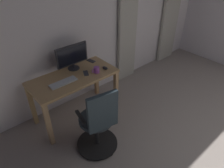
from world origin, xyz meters
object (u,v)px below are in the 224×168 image
computer_monitor (72,56)px  office_chair (98,124)px  cell_phone_face_up (86,73)px  cell_phone_by_monitor (91,61)px  computer_keyboard (63,82)px  mug_tea (96,70)px  computer_mouse (105,68)px  desk (74,82)px

computer_monitor → office_chair: bearing=74.0°
cell_phone_face_up → office_chair: bearing=91.2°
office_chair → cell_phone_by_monitor: (-0.62, -0.98, 0.29)m
computer_keyboard → mug_tea: (-0.52, 0.07, 0.03)m
cell_phone_face_up → computer_mouse: bearing=-168.9°
desk → computer_mouse: (-0.48, 0.14, 0.13)m
computer_keyboard → cell_phone_by_monitor: 0.72m
computer_keyboard → cell_phone_face_up: 0.38m
computer_mouse → cell_phone_by_monitor: (0.01, -0.35, -0.01)m
computer_mouse → cell_phone_face_up: (0.30, -0.08, -0.01)m
office_chair → cell_phone_by_monitor: size_ratio=7.05×
desk → computer_monitor: size_ratio=2.48×
desk → computer_mouse: size_ratio=12.73×
computer_monitor → cell_phone_by_monitor: (-0.34, -0.02, -0.21)m
office_chair → computer_mouse: (-0.63, -0.63, 0.30)m
computer_keyboard → cell_phone_by_monitor: computer_keyboard is taller
computer_mouse → mug_tea: size_ratio=0.78×
computer_keyboard → mug_tea: bearing=172.4°
office_chair → cell_phone_by_monitor: office_chair is taller
computer_monitor → mug_tea: bearing=120.4°
computer_mouse → mug_tea: bearing=-0.4°
office_chair → computer_monitor: size_ratio=1.98×
mug_tea → computer_keyboard: bearing=-7.6°
desk → cell_phone_by_monitor: 0.52m
computer_mouse → cell_phone_by_monitor: 0.35m
cell_phone_by_monitor → mug_tea: mug_tea is taller
office_chair → mug_tea: size_ratio=7.94×
office_chair → computer_keyboard: size_ratio=2.61×
office_chair → computer_monitor: computer_monitor is taller
desk → computer_keyboard: bearing=19.2°
office_chair → computer_monitor: (-0.28, -0.96, 0.49)m
office_chair → cell_phone_face_up: (-0.33, -0.71, 0.29)m
computer_keyboard → mug_tea: size_ratio=3.04×
computer_keyboard → computer_mouse: size_ratio=3.89×
computer_keyboard → computer_mouse: (-0.68, 0.07, 0.01)m
computer_monitor → computer_keyboard: size_ratio=1.32×
computer_monitor → cell_phone_face_up: 0.33m
computer_keyboard → computer_monitor: bearing=-141.6°
office_chair → computer_keyboard: 0.77m
computer_monitor → desk: bearing=56.6°
desk → cell_phone_face_up: cell_phone_face_up is taller
computer_monitor → mug_tea: size_ratio=4.01×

